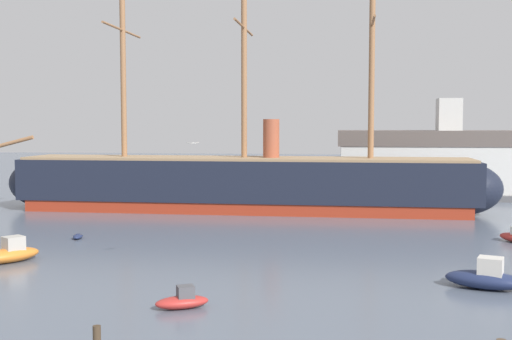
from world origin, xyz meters
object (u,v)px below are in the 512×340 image
motorboat_mid_left (10,253)px  motorboat_distant_centre (304,201)px  motorboat_near_centre (183,301)px  dockside_warehouse_right (502,164)px  tall_ship (244,183)px  motorboat_mid_right (485,278)px  dinghy_far_left (52,207)px  dinghy_alongside_bow (78,236)px  seagull_in_flight (193,143)px

motorboat_mid_left → motorboat_distant_centre: (19.94, 35.33, -0.09)m
motorboat_near_centre → motorboat_mid_left: motorboat_mid_left is taller
motorboat_mid_left → dockside_warehouse_right: 67.62m
tall_ship → motorboat_mid_right: (20.05, -33.36, -2.64)m
dinghy_far_left → motorboat_distant_centre: 30.66m
motorboat_mid_right → dockside_warehouse_right: (13.57, 52.18, 3.94)m
tall_ship → motorboat_near_centre: tall_ship is taller
motorboat_near_centre → dinghy_far_left: size_ratio=1.32×
tall_ship → dinghy_alongside_bow: 23.53m
motorboat_near_centre → motorboat_distant_centre: motorboat_distant_centre is taller
motorboat_mid_left → dinghy_alongside_bow: motorboat_mid_left is taller
motorboat_distant_centre → dockside_warehouse_right: size_ratio=0.08×
tall_ship → dinghy_far_left: size_ratio=25.86×
dinghy_far_left → dockside_warehouse_right: (56.65, 20.51, 4.38)m
motorboat_near_centre → seagull_in_flight: bearing=98.2°
tall_ship → motorboat_distant_centre: (6.77, 5.49, -2.76)m
motorboat_mid_left → seagull_in_flight: bearing=-9.4°
dinghy_far_left → seagull_in_flight: (24.31, -30.54, 8.69)m
motorboat_mid_right → dockside_warehouse_right: bearing=75.4°
tall_ship → motorboat_mid_left: tall_ship is taller
motorboat_mid_left → dockside_warehouse_right: size_ratio=0.10×
dinghy_alongside_bow → seagull_in_flight: bearing=-42.6°
motorboat_near_centre → dinghy_alongside_bow: motorboat_near_centre is taller
motorboat_mid_right → dinghy_far_left: 53.47m
motorboat_distant_centre → dockside_warehouse_right: 30.25m
dinghy_far_left → tall_ship: bearing=4.2°
tall_ship → dinghy_alongside_bow: (-12.11, -19.93, -3.13)m
seagull_in_flight → dockside_warehouse_right: bearing=57.6°
motorboat_mid_left → dinghy_alongside_bow: bearing=83.9°
tall_ship → dinghy_far_left: tall_ship is taller
motorboat_distant_centre → dinghy_alongside_bow: bearing=-126.6°
dinghy_alongside_bow → dockside_warehouse_right: (45.73, 38.74, 4.43)m
motorboat_near_centre → dinghy_alongside_bow: (-14.49, 19.97, -0.23)m
dockside_warehouse_right → dinghy_far_left: bearing=-160.1°
seagull_in_flight → motorboat_near_centre: bearing=-81.8°
motorboat_mid_right → dinghy_far_left: motorboat_mid_right is taller
tall_ship → motorboat_near_centre: size_ratio=19.60×
dockside_warehouse_right → seagull_in_flight: size_ratio=50.90×
seagull_in_flight → dinghy_far_left: bearing=128.5°
dinghy_alongside_bow → dockside_warehouse_right: size_ratio=0.04×
seagull_in_flight → motorboat_mid_left: bearing=170.6°
motorboat_mid_right → seagull_in_flight: 20.54m
tall_ship → motorboat_mid_right: tall_ship is taller
tall_ship → dinghy_alongside_bow: tall_ship is taller
tall_ship → seagull_in_flight: tall_ship is taller
tall_ship → motorboat_near_centre: 40.08m
dinghy_alongside_bow → dinghy_far_left: (-10.92, 18.24, 0.05)m
dinghy_far_left → seagull_in_flight: bearing=-51.5°
motorboat_mid_left → motorboat_distant_centre: motorboat_mid_left is taller
tall_ship → seagull_in_flight: (1.27, -32.24, 5.61)m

